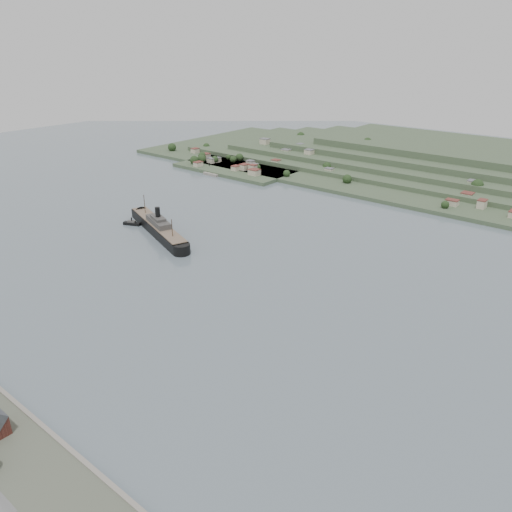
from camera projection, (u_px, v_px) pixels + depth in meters
The scene contains 5 objects.
ground at pixel (219, 282), 338.27m from camera, with size 1400.00×1400.00×0.00m, color slate.
far_peninsula at pixel (461, 166), 595.91m from camera, with size 760.00×309.00×30.00m.
steamship at pixel (157, 226), 423.63m from camera, with size 112.36×52.13×28.10m.
tugboat at pixel (132, 223), 441.17m from camera, with size 16.12×9.96×7.08m.
ferry_west at pixel (209, 168), 629.98m from camera, with size 16.30×10.64×5.96m.
Camera 1 is at (211.29, -218.45, 151.64)m, focal length 35.00 mm.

